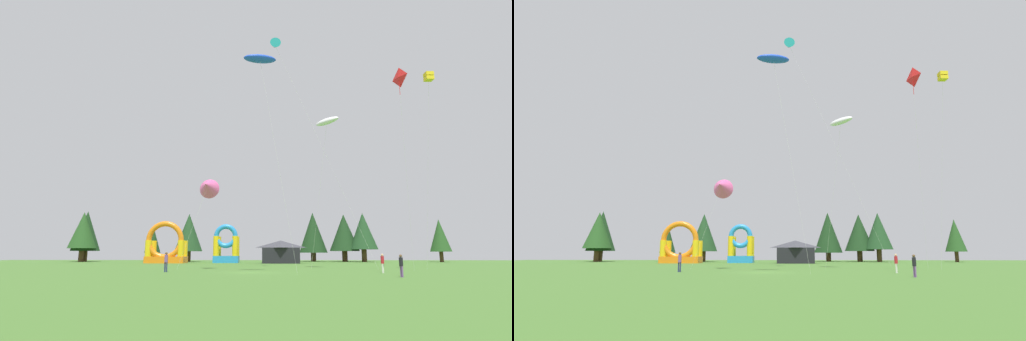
% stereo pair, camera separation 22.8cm
% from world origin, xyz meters
% --- Properties ---
extents(ground_plane, '(120.00, 120.00, 0.00)m').
position_xyz_m(ground_plane, '(0.00, 0.00, 0.00)').
color(ground_plane, '#47752D').
extents(kite_pink_delta, '(4.07, 2.23, 9.55)m').
position_xyz_m(kite_pink_delta, '(-4.87, 5.15, 8.40)').
color(kite_pink_delta, '#EA599E').
rests_on(kite_pink_delta, ground_plane).
extents(kite_teal_delta, '(11.12, 1.48, 25.72)m').
position_xyz_m(kite_teal_delta, '(2.29, 6.70, 25.04)').
color(kite_teal_delta, '#0C7F7A').
rests_on(kite_teal_delta, ground_plane).
extents(kite_yellow_box, '(0.82, 4.42, 19.38)m').
position_xyz_m(kite_yellow_box, '(17.55, 2.50, 18.92)').
color(kite_yellow_box, yellow).
rests_on(kite_yellow_box, ground_plane).
extents(kite_blue_parafoil, '(4.52, 1.87, 18.72)m').
position_xyz_m(kite_blue_parafoil, '(0.81, -3.23, 18.29)').
color(kite_blue_parafoil, blue).
rests_on(kite_blue_parafoil, ground_plane).
extents(kite_white_parafoil, '(3.43, 4.69, 16.53)m').
position_xyz_m(kite_white_parafoil, '(7.89, 6.85, 15.85)').
color(kite_white_parafoil, white).
rests_on(kite_white_parafoil, ground_plane).
extents(kite_red_diamond, '(1.79, 4.36, 18.34)m').
position_xyz_m(kite_red_diamond, '(13.62, -0.19, 17.58)').
color(kite_red_diamond, red).
rests_on(kite_red_diamond, ground_plane).
extents(person_midfield, '(0.35, 0.35, 1.57)m').
position_xyz_m(person_midfield, '(10.79, -6.40, 0.93)').
color(person_midfield, '#724C8C').
rests_on(person_midfield, ground_plane).
extents(person_left_edge, '(0.38, 0.38, 1.60)m').
position_xyz_m(person_left_edge, '(11.08, -0.41, 0.95)').
color(person_left_edge, silver).
rests_on(person_left_edge, ground_plane).
extents(person_near_camera, '(0.33, 0.33, 1.74)m').
position_xyz_m(person_near_camera, '(-7.73, 0.72, 1.03)').
color(person_near_camera, navy).
rests_on(person_near_camera, ground_plane).
extents(inflatable_yellow_castle, '(6.43, 3.87, 6.79)m').
position_xyz_m(inflatable_yellow_castle, '(-15.75, 31.16, 2.30)').
color(inflatable_yellow_castle, orange).
rests_on(inflatable_yellow_castle, ground_plane).
extents(inflatable_red_slide, '(4.22, 3.62, 6.44)m').
position_xyz_m(inflatable_red_slide, '(-6.05, 33.85, 2.40)').
color(inflatable_red_slide, '#268CD8').
rests_on(inflatable_red_slide, ground_plane).
extents(festival_tent, '(5.98, 4.31, 3.64)m').
position_xyz_m(festival_tent, '(3.16, 31.29, 1.82)').
color(festival_tent, black).
rests_on(festival_tent, ground_plane).
extents(tree_row_0, '(5.24, 5.24, 9.36)m').
position_xyz_m(tree_row_0, '(-34.34, 40.67, 5.88)').
color(tree_row_0, '#4C331E').
rests_on(tree_row_0, ground_plane).
extents(tree_row_1, '(5.43, 5.43, 9.67)m').
position_xyz_m(tree_row_1, '(-34.31, 42.06, 5.81)').
color(tree_row_1, '#4C331E').
rests_on(tree_row_1, ground_plane).
extents(tree_row_2, '(3.23, 3.23, 6.92)m').
position_xyz_m(tree_row_2, '(-22.21, 45.58, 4.25)').
color(tree_row_2, '#4C331E').
rests_on(tree_row_2, ground_plane).
extents(tree_row_3, '(5.24, 5.24, 8.97)m').
position_xyz_m(tree_row_3, '(-13.99, 40.86, 5.42)').
color(tree_row_3, '#4C331E').
rests_on(tree_row_3, ground_plane).
extents(tree_row_4, '(5.53, 5.53, 9.54)m').
position_xyz_m(tree_row_4, '(9.87, 45.19, 5.58)').
color(tree_row_4, '#4C331E').
rests_on(tree_row_4, ground_plane).
extents(tree_row_5, '(5.64, 5.64, 9.02)m').
position_xyz_m(tree_row_5, '(15.67, 43.57, 5.47)').
color(tree_row_5, '#4C331E').
rests_on(tree_row_5, ground_plane).
extents(tree_row_6, '(5.22, 5.22, 9.11)m').
position_xyz_m(tree_row_6, '(18.96, 41.77, 5.65)').
color(tree_row_6, '#4C331E').
rests_on(tree_row_6, ground_plane).
extents(tree_row_7, '(3.79, 3.79, 7.82)m').
position_xyz_m(tree_row_7, '(32.96, 41.34, 4.81)').
color(tree_row_7, '#4C331E').
rests_on(tree_row_7, ground_plane).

